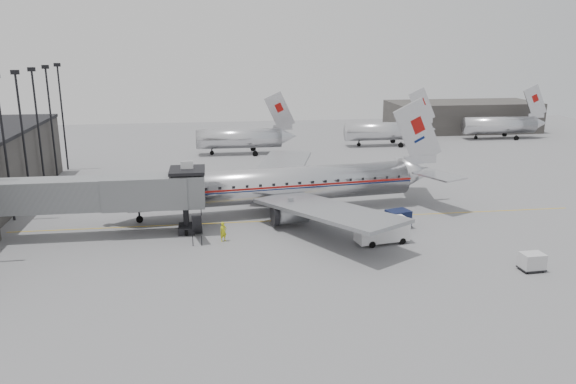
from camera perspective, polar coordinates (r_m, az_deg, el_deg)
name	(u,v)px	position (r m, az deg, el deg)	size (l,w,h in m)	color
ground	(285,240)	(53.59, -0.35, -4.91)	(160.00, 160.00, 0.00)	slate
hangar	(462,116)	(122.37, 17.23, 7.35)	(30.00, 12.00, 6.00)	#383533
apron_line	(305,219)	(59.62, 1.74, -2.79)	(0.15, 60.00, 0.01)	gold
jet_bridge	(107,194)	(56.31, -17.93, -0.21)	(21.00, 6.20, 7.10)	#595C5E
floodlight_masts	(14,137)	(67.00, -26.10, 5.03)	(0.90, 42.25, 15.25)	black
distant_aircraft_near	(240,138)	(93.32, -4.89, 5.52)	(16.39, 3.20, 10.26)	silver
distant_aircraft_mid	(385,130)	(101.92, 9.82, 6.18)	(16.39, 3.20, 10.26)	silver
distant_aircraft_far	(500,124)	(115.00, 20.76, 6.44)	(16.39, 3.20, 10.26)	silver
airliner	(280,185)	(61.38, -0.77, 0.73)	(38.52, 35.51, 12.20)	silver
service_van	(383,231)	(53.22, 9.61, -3.88)	(5.19, 2.68, 2.33)	silver
baggage_cart_navy	(398,219)	(57.77, 11.12, -2.66)	(2.73, 2.33, 1.85)	black
baggage_cart_white	(532,261)	(50.73, 23.56, -6.49)	(1.97, 1.54, 1.50)	#BCBCBE
ramp_worker	(223,232)	(53.37, -6.59, -4.03)	(0.69, 0.45, 1.89)	#BABF16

